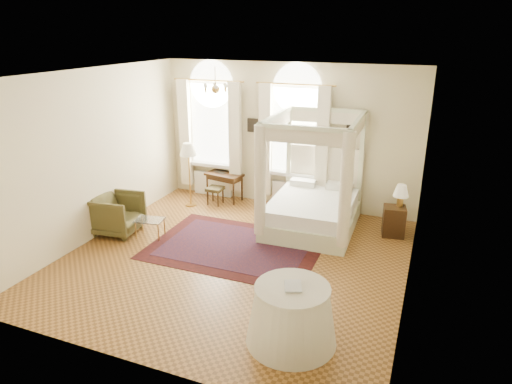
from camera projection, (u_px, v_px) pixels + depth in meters
The scene contains 18 objects.
ground at pixel (235, 258), 8.38m from camera, with size 6.00×6.00×0.00m, color #95612B.
room_walls at pixel (233, 154), 7.70m from camera, with size 6.00×6.00×6.00m.
window_left at pixel (211, 138), 11.04m from camera, with size 1.62×0.27×3.29m.
window_right at pixel (294, 145), 10.31m from camera, with size 1.62×0.27×3.29m.
chandelier at pixel (215, 88), 8.75m from camera, with size 0.51×0.45×0.50m.
wall_pictures at pixel (291, 127), 10.30m from camera, with size 2.54×0.03×0.39m.
canopy_bed at pixel (312, 205), 9.45m from camera, with size 1.88×2.28×2.38m.
nightstand at pixel (394, 221), 9.21m from camera, with size 0.43×0.39×0.62m, color #361E0E.
nightstand_lamp at pixel (401, 192), 9.07m from camera, with size 0.30×0.30×0.45m.
writing_desk at pixel (224, 177), 11.06m from camera, with size 0.96×0.62×0.67m.
laptop at pixel (221, 172), 11.12m from camera, with size 0.32×0.21×0.03m, color black.
stool at pixel (215, 190), 10.85m from camera, with size 0.37×0.37×0.42m.
armchair at pixel (117, 214), 9.31m from camera, with size 0.88×0.91×0.83m, color #443D1D.
coffee_table at pixel (150, 221), 9.14m from camera, with size 0.61×0.48×0.38m.
floor_lamp at pixel (188, 153), 10.46m from camera, with size 0.39×0.39×1.52m.
oriental_rug at pixel (235, 247), 8.81m from camera, with size 3.22×2.32×0.01m.
side_table at pixel (292, 315), 6.04m from camera, with size 1.22×1.22×0.83m.
book at pixel (284, 286), 5.89m from camera, with size 0.22×0.30×0.03m, color black.
Camera 1 is at (3.13, -6.79, 3.99)m, focal length 32.00 mm.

